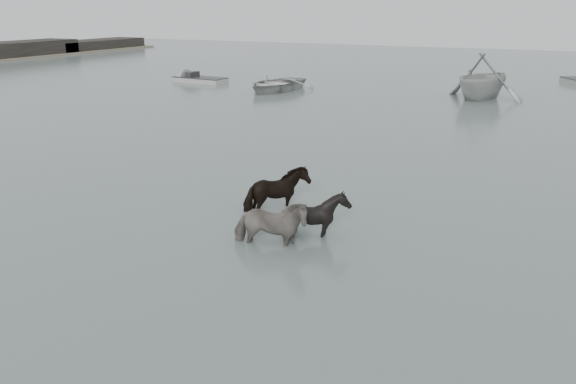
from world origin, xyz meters
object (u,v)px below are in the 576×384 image
at_px(pony_pinto, 270,215).
at_px(rowboat_lead, 276,82).
at_px(pony_dark, 278,182).
at_px(pony_black, 317,208).

height_order(pony_pinto, rowboat_lead, pony_pinto).
distance_m(pony_pinto, pony_dark, 2.55).
bearing_deg(pony_pinto, pony_dark, 6.93).
height_order(pony_black, rowboat_lead, pony_black).
bearing_deg(rowboat_lead, pony_pinto, -56.70).
height_order(pony_pinto, pony_dark, pony_pinto).
bearing_deg(rowboat_lead, pony_dark, -56.25).
xyz_separation_m(pony_pinto, rowboat_lead, (-11.56, 23.07, -0.22)).
bearing_deg(pony_pinto, rowboat_lead, 10.98).
relative_size(pony_pinto, rowboat_lead, 0.34).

